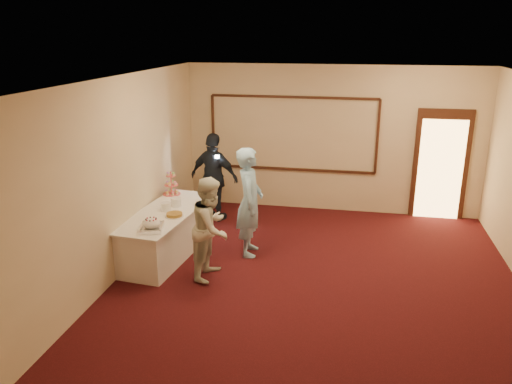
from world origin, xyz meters
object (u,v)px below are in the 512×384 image
(cupcake_stand, at_px, (171,185))
(woman, at_px, (211,228))
(tart, at_px, (174,215))
(plate_stack_a, at_px, (166,207))
(guest, at_px, (214,178))
(buffet_table, at_px, (167,233))
(plate_stack_b, at_px, (176,202))
(man, at_px, (250,202))
(pavlova_tray, at_px, (151,225))

(cupcake_stand, relative_size, woman, 0.30)
(cupcake_stand, relative_size, tart, 1.56)
(plate_stack_a, height_order, guest, guest)
(buffet_table, xyz_separation_m, cupcake_stand, (-0.22, 0.89, 0.55))
(cupcake_stand, bearing_deg, guest, 56.09)
(buffet_table, height_order, woman, woman)
(plate_stack_b, distance_m, woman, 1.24)
(cupcake_stand, relative_size, plate_stack_a, 2.78)
(tart, xyz_separation_m, guest, (0.12, 1.94, 0.08))
(man, bearing_deg, woman, 150.16)
(buffet_table, relative_size, cupcake_stand, 5.05)
(buffet_table, relative_size, man, 1.29)
(tart, xyz_separation_m, woman, (0.73, -0.40, -0.01))
(man, relative_size, guest, 1.05)
(buffet_table, bearing_deg, guest, 78.63)
(woman, bearing_deg, plate_stack_b, 51.37)
(man, distance_m, woman, 1.01)
(plate_stack_a, bearing_deg, tart, -45.03)
(buffet_table, bearing_deg, man, 13.06)
(cupcake_stand, distance_m, tart, 1.19)
(cupcake_stand, height_order, plate_stack_a, cupcake_stand)
(plate_stack_b, bearing_deg, pavlova_tray, -89.96)
(pavlova_tray, xyz_separation_m, woman, (0.87, 0.20, -0.05))
(plate_stack_b, relative_size, tart, 0.61)
(plate_stack_a, relative_size, plate_stack_b, 0.92)
(guest, bearing_deg, plate_stack_b, 94.90)
(plate_stack_b, height_order, woman, woman)
(buffet_table, height_order, guest, guest)
(pavlova_tray, relative_size, woman, 0.31)
(buffet_table, distance_m, plate_stack_b, 0.54)
(buffet_table, relative_size, tart, 7.90)
(cupcake_stand, xyz_separation_m, woman, (1.18, -1.49, -0.15))
(buffet_table, distance_m, woman, 1.20)
(cupcake_stand, height_order, woman, woman)
(buffet_table, height_order, pavlova_tray, pavlova_tray)
(tart, height_order, woman, woman)
(cupcake_stand, xyz_separation_m, tart, (0.45, -1.09, -0.14))
(buffet_table, xyz_separation_m, plate_stack_b, (0.09, 0.28, 0.46))
(guest, bearing_deg, woman, 119.78)
(pavlova_tray, bearing_deg, cupcake_stand, 100.35)
(man, bearing_deg, plate_stack_b, 85.41)
(plate_stack_a, bearing_deg, woman, -33.18)
(man, bearing_deg, plate_stack_a, 95.49)
(cupcake_stand, bearing_deg, buffet_table, -75.98)
(buffet_table, xyz_separation_m, tart, (0.23, -0.20, 0.41))
(plate_stack_a, distance_m, tart, 0.33)
(pavlova_tray, xyz_separation_m, guest, (0.26, 2.53, 0.04))
(pavlova_tray, bearing_deg, plate_stack_a, 96.18)
(plate_stack_a, bearing_deg, man, 11.85)
(cupcake_stand, distance_m, plate_stack_a, 0.89)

